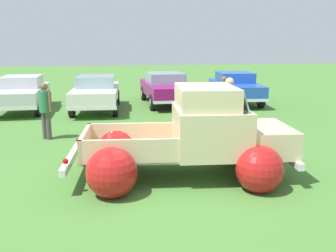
{
  "coord_description": "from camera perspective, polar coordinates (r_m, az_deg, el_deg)",
  "views": [
    {
      "loc": [
        -1.48,
        -7.48,
        2.79
      ],
      "look_at": [
        0.0,
        1.42,
        0.79
      ],
      "focal_mm": 40.33,
      "sensor_mm": 36.0,
      "label": 1
    }
  ],
  "objects": [
    {
      "name": "vintage_pickup_truck",
      "position": [
        7.94,
        4.47,
        -2.34
      ],
      "size": [
        4.76,
        3.06,
        1.96
      ],
      "rotation": [
        0.0,
        0.0,
        -0.08
      ],
      "color": "black",
      "rests_on": "ground"
    },
    {
      "name": "show_car_3",
      "position": [
        17.96,
        10.1,
        5.91
      ],
      "size": [
        2.25,
        4.51,
        1.43
      ],
      "rotation": [
        0.0,
        0.0,
        -1.67
      ],
      "color": "black",
      "rests_on": "ground"
    },
    {
      "name": "spectator_0",
      "position": [
        11.52,
        -18.05,
        2.68
      ],
      "size": [
        0.48,
        0.48,
        1.66
      ],
      "rotation": [
        0.0,
        0.0,
        3.99
      ],
      "color": "#4C4742",
      "rests_on": "ground"
    },
    {
      "name": "show_car_1",
      "position": [
        16.05,
        -10.8,
        5.12
      ],
      "size": [
        2.08,
        4.53,
        1.43
      ],
      "rotation": [
        0.0,
        0.0,
        -1.63
      ],
      "color": "black",
      "rests_on": "ground"
    },
    {
      "name": "show_car_2",
      "position": [
        17.37,
        -0.34,
        5.9
      ],
      "size": [
        1.99,
        4.66,
        1.43
      ],
      "rotation": [
        0.0,
        0.0,
        -1.55
      ],
      "color": "black",
      "rests_on": "ground"
    },
    {
      "name": "spectator_2",
      "position": [
        14.02,
        8.4,
        4.65
      ],
      "size": [
        0.37,
        0.54,
        1.59
      ],
      "rotation": [
        0.0,
        0.0,
        0.1
      ],
      "color": "black",
      "rests_on": "ground"
    },
    {
      "name": "spectator_1",
      "position": [
        10.87,
        9.18,
        3.18
      ],
      "size": [
        0.42,
        0.53,
        1.83
      ],
      "rotation": [
        0.0,
        0.0,
        3.43
      ],
      "color": "gray",
      "rests_on": "ground"
    },
    {
      "name": "ground_plane",
      "position": [
        8.12,
        1.65,
        -7.58
      ],
      "size": [
        80.0,
        80.0,
        0.0
      ],
      "primitive_type": "plane",
      "color": "#477A33"
    },
    {
      "name": "show_car_0",
      "position": [
        16.8,
        -21.17,
        4.82
      ],
      "size": [
        1.87,
        4.42,
        1.43
      ],
      "rotation": [
        0.0,
        0.0,
        -1.55
      ],
      "color": "black",
      "rests_on": "ground"
    }
  ]
}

